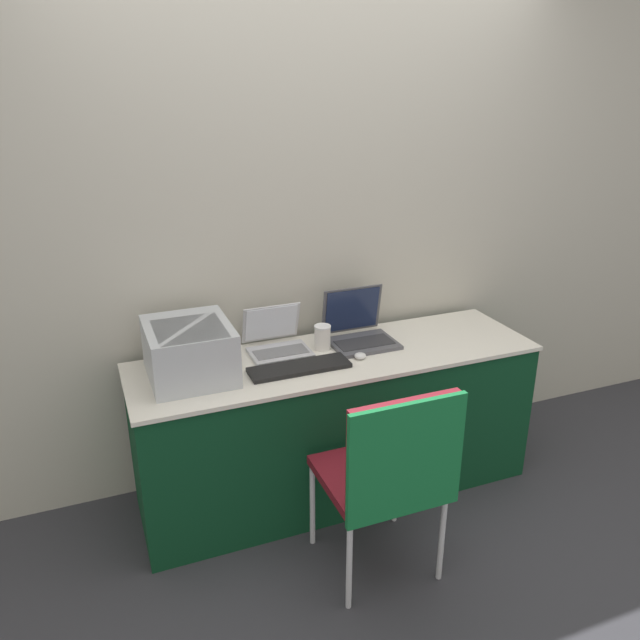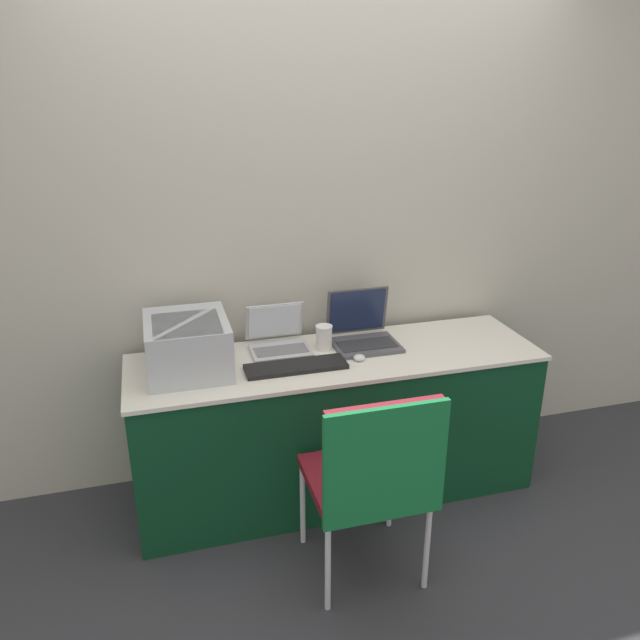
{
  "view_description": "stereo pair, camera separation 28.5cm",
  "coord_description": "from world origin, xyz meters",
  "px_view_note": "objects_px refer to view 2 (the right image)",
  "views": [
    {
      "loc": [
        -1.08,
        -2.21,
        1.99
      ],
      "look_at": [
        -0.07,
        0.31,
        0.93
      ],
      "focal_mm": 35.0,
      "sensor_mm": 36.0,
      "label": 1
    },
    {
      "loc": [
        -0.81,
        -2.3,
        1.99
      ],
      "look_at": [
        -0.07,
        0.31,
        0.93
      ],
      "focal_mm": 35.0,
      "sensor_mm": 36.0,
      "label": 2
    }
  ],
  "objects_px": {
    "coffee_cup": "(324,338)",
    "mouse": "(359,358)",
    "chair": "(374,471)",
    "laptop_left": "(278,340)",
    "laptop_right": "(363,332)",
    "external_keyboard": "(296,367)",
    "printer": "(188,343)"
  },
  "relations": [
    {
      "from": "laptop_right",
      "to": "coffee_cup",
      "type": "relative_size",
      "value": 2.58
    },
    {
      "from": "laptop_right",
      "to": "chair",
      "type": "height_order",
      "value": "laptop_right"
    },
    {
      "from": "laptop_left",
      "to": "laptop_right",
      "type": "distance_m",
      "value": 0.42
    },
    {
      "from": "mouse",
      "to": "chair",
      "type": "xyz_separation_m",
      "value": [
        -0.14,
        -0.59,
        -0.21
      ]
    },
    {
      "from": "external_keyboard",
      "to": "chair",
      "type": "distance_m",
      "value": 0.64
    },
    {
      "from": "mouse",
      "to": "external_keyboard",
      "type": "bearing_deg",
      "value": -179.43
    },
    {
      "from": "laptop_left",
      "to": "coffee_cup",
      "type": "relative_size",
      "value": 2.33
    },
    {
      "from": "external_keyboard",
      "to": "chair",
      "type": "relative_size",
      "value": 0.52
    },
    {
      "from": "coffee_cup",
      "to": "chair",
      "type": "bearing_deg",
      "value": -91.03
    },
    {
      "from": "chair",
      "to": "printer",
      "type": "bearing_deg",
      "value": 132.04
    },
    {
      "from": "coffee_cup",
      "to": "laptop_right",
      "type": "bearing_deg",
      "value": 6.22
    },
    {
      "from": "external_keyboard",
      "to": "laptop_right",
      "type": "bearing_deg",
      "value": 26.66
    },
    {
      "from": "laptop_right",
      "to": "coffee_cup",
      "type": "height_order",
      "value": "laptop_right"
    },
    {
      "from": "laptop_left",
      "to": "mouse",
      "type": "xyz_separation_m",
      "value": [
        0.34,
        -0.23,
        -0.03
      ]
    },
    {
      "from": "laptop_left",
      "to": "chair",
      "type": "distance_m",
      "value": 0.88
    },
    {
      "from": "laptop_left",
      "to": "external_keyboard",
      "type": "xyz_separation_m",
      "value": [
        0.03,
        -0.24,
        -0.04
      ]
    },
    {
      "from": "coffee_cup",
      "to": "mouse",
      "type": "height_order",
      "value": "coffee_cup"
    },
    {
      "from": "laptop_right",
      "to": "coffee_cup",
      "type": "distance_m",
      "value": 0.21
    },
    {
      "from": "laptop_left",
      "to": "chair",
      "type": "height_order",
      "value": "laptop_left"
    },
    {
      "from": "printer",
      "to": "laptop_right",
      "type": "height_order",
      "value": "laptop_right"
    },
    {
      "from": "printer",
      "to": "laptop_left",
      "type": "relative_size",
      "value": 1.45
    },
    {
      "from": "printer",
      "to": "coffee_cup",
      "type": "height_order",
      "value": "printer"
    },
    {
      "from": "coffee_cup",
      "to": "mouse",
      "type": "relative_size",
      "value": 2.18
    },
    {
      "from": "laptop_left",
      "to": "mouse",
      "type": "relative_size",
      "value": 5.09
    },
    {
      "from": "external_keyboard",
      "to": "coffee_cup",
      "type": "distance_m",
      "value": 0.26
    },
    {
      "from": "printer",
      "to": "mouse",
      "type": "height_order",
      "value": "printer"
    },
    {
      "from": "external_keyboard",
      "to": "chair",
      "type": "xyz_separation_m",
      "value": [
        0.17,
        -0.59,
        -0.2
      ]
    },
    {
      "from": "external_keyboard",
      "to": "coffee_cup",
      "type": "relative_size",
      "value": 3.78
    },
    {
      "from": "chair",
      "to": "coffee_cup",
      "type": "bearing_deg",
      "value": 88.97
    },
    {
      "from": "laptop_right",
      "to": "laptop_left",
      "type": "bearing_deg",
      "value": 174.37
    },
    {
      "from": "printer",
      "to": "mouse",
      "type": "bearing_deg",
      "value": -8.43
    },
    {
      "from": "laptop_right",
      "to": "coffee_cup",
      "type": "bearing_deg",
      "value": -173.78
    }
  ]
}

